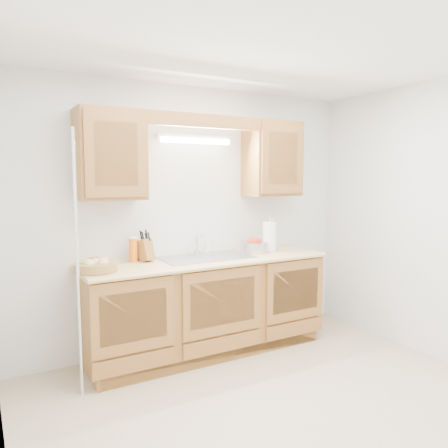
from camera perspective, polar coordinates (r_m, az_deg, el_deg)
room at (r=2.99m, az=8.28°, el=-1.48°), size 3.52×3.50×2.50m
base_cabinets at (r=4.16m, az=-2.29°, el=-10.68°), size 2.20×0.60×0.86m
countertop at (r=4.04m, az=-2.22°, el=-4.74°), size 2.30×0.63×0.04m
upper_cabinet_left at (r=3.81m, az=-14.65°, el=8.70°), size 0.55×0.33×0.75m
upper_cabinet_right at (r=4.53m, az=6.30°, el=8.43°), size 0.55×0.33×0.75m
valance at (r=4.00m, az=-2.33°, el=13.29°), size 2.20×0.05×0.12m
fluorescent_fixture at (r=4.19m, az=-3.77°, el=11.00°), size 0.76×0.08×0.08m
sink at (r=4.07m, az=-2.35°, el=-5.41°), size 0.84×0.46×0.36m
wire_shelf_pole at (r=3.39m, az=-18.57°, el=-5.11°), size 0.03×0.03×2.00m
outlet_plate at (r=4.75m, az=6.27°, el=0.17°), size 0.08×0.01×0.12m
fruit_basket at (r=3.61m, az=-16.46°, el=-5.21°), size 0.44×0.44×0.11m
knife_block at (r=3.93m, az=-10.20°, el=-3.31°), size 0.14×0.18×0.29m
orange_canister at (r=3.92m, az=-11.77°, el=-3.26°), size 0.10×0.10×0.22m
soap_bottle at (r=3.99m, az=-10.49°, el=-3.22°), size 0.12×0.12×0.20m
sponge at (r=4.05m, az=-10.71°, el=-4.38°), size 0.12×0.09×0.02m
paper_towel at (r=4.42m, az=5.98°, el=-1.67°), size 0.17×0.17×0.35m
apple_bowl at (r=4.33m, az=3.87°, el=-2.88°), size 0.33×0.33×0.15m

